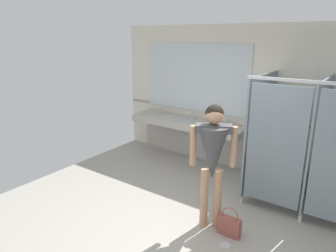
% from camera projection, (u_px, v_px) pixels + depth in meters
% --- Properties ---
extents(ground_plane, '(6.02, 5.52, 0.10)m').
position_uv_depth(ground_plane, '(181.00, 233.00, 4.18)').
color(ground_plane, '#9E998E').
extents(wall_back, '(6.02, 0.12, 2.77)m').
position_uv_depth(wall_back, '(254.00, 100.00, 5.74)').
color(wall_back, beige).
rests_on(wall_back, ground_plane).
extents(wall_back_tile_band, '(6.02, 0.01, 0.06)m').
position_uv_depth(wall_back_tile_band, '(252.00, 118.00, 5.78)').
color(wall_back_tile_band, '#9E937F').
rests_on(wall_back_tile_band, wall_back).
extents(vanity_counter, '(2.49, 0.60, 0.99)m').
position_uv_depth(vanity_counter, '(189.00, 130.00, 6.42)').
color(vanity_counter, '#B2ADA3').
rests_on(vanity_counter, ground_plane).
extents(mirror_panel, '(2.39, 0.02, 1.39)m').
position_uv_depth(mirror_panel, '(195.00, 78.00, 6.29)').
color(mirror_panel, silver).
rests_on(mirror_panel, wall_back).
extents(bathroom_stalls, '(1.83, 1.35, 2.02)m').
position_uv_depth(bathroom_stalls, '(316.00, 144.00, 4.39)').
color(bathroom_stalls, gray).
rests_on(bathroom_stalls, ground_plane).
extents(person_standing, '(0.55, 0.55, 1.73)m').
position_uv_depth(person_standing, '(213.00, 152.00, 3.93)').
color(person_standing, tan).
rests_on(person_standing, ground_plane).
extents(handbag, '(0.30, 0.11, 0.41)m').
position_uv_depth(handbag, '(229.00, 226.00, 4.01)').
color(handbag, '#934C42').
rests_on(handbag, ground_plane).
extents(soap_dispenser, '(0.07, 0.07, 0.20)m').
position_uv_depth(soap_dispenser, '(213.00, 118.00, 6.11)').
color(soap_dispenser, teal).
rests_on(soap_dispenser, vanity_counter).
extents(floor_drain_cover, '(0.14, 0.14, 0.01)m').
position_uv_depth(floor_drain_cover, '(225.00, 245.00, 3.86)').
color(floor_drain_cover, '#B7BABF').
rests_on(floor_drain_cover, ground_plane).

